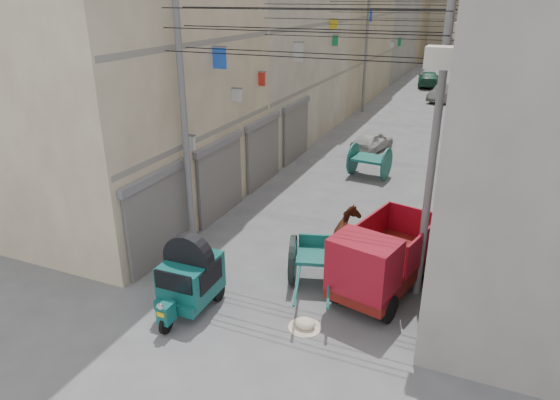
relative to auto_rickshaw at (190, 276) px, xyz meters
The scene contains 17 objects.
building_row_left 32.25m from the auto_rickshaw, 101.38° to the left, with size 8.00×62.00×14.00m.
building_row_right 33.09m from the auto_rickshaw, 72.67° to the left, with size 8.00×62.00×14.00m.
end_cap_building 63.29m from the auto_rickshaw, 88.43° to the left, with size 22.00×10.00×13.00m, color tan.
shutters_left 7.73m from the auto_rickshaw, 106.50° to the left, with size 0.18×14.40×2.88m.
signboards 18.92m from the auto_rickshaw, 84.75° to the left, with size 8.22×40.52×5.67m.
ac_units 9.64m from the auto_rickshaw, 41.09° to the left, with size 0.70×6.55×3.35m.
utility_poles 14.45m from the auto_rickshaw, 82.98° to the left, with size 7.40×22.20×8.00m.
overhead_cables 12.93m from the auto_rickshaw, 81.41° to the left, with size 7.40×22.52×1.12m.
auto_rickshaw is the anchor object (origin of this frame).
tonga_cart 3.54m from the auto_rickshaw, 42.92° to the left, with size 1.99×3.31×1.40m.
mini_truck 4.94m from the auto_rickshaw, 28.43° to the left, with size 2.48×4.00×2.09m.
second_cart 11.98m from the auto_rickshaw, 81.27° to the left, with size 1.80×1.63×1.45m.
feed_sack 3.17m from the auto_rickshaw, ahead, with size 0.52×0.41×0.26m, color beige.
horse 5.03m from the auto_rickshaw, 53.18° to the left, with size 0.83×1.83×1.54m, color brown.
distant_car_white 16.00m from the auto_rickshaw, 86.51° to the left, with size 1.25×3.11×1.06m, color #B4B4B4.
distant_car_grey 31.36m from the auto_rickshaw, 84.46° to the left, with size 1.36×3.91×1.29m, color #505453.
distant_car_green 37.64m from the auto_rickshaw, 88.61° to the left, with size 1.82×4.47×1.30m, color #1C523B.
Camera 1 is at (4.75, -6.30, 7.62)m, focal length 32.00 mm.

